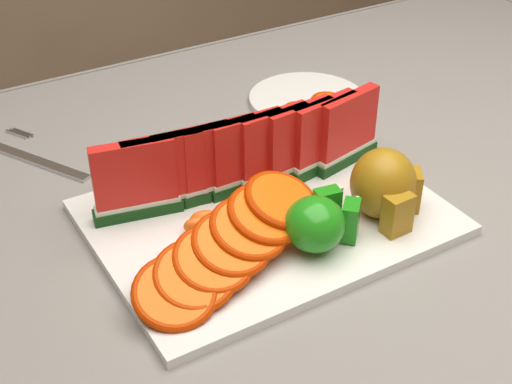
{
  "coord_description": "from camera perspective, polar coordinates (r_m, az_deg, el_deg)",
  "views": [
    {
      "loc": [
        -0.44,
        -0.58,
        1.27
      ],
      "look_at": [
        -0.1,
        -0.01,
        0.81
      ],
      "focal_mm": 50.0,
      "sensor_mm": 36.0,
      "label": 1
    }
  ],
  "objects": [
    {
      "name": "orange_fan_back",
      "position": [
        0.94,
        -0.85,
        4.17
      ],
      "size": [
        0.37,
        0.1,
        0.05
      ],
      "color": "#D55907",
      "rests_on": "platter"
    },
    {
      "name": "pear_cluster",
      "position": [
        0.84,
        10.33,
        0.5
      ],
      "size": [
        0.1,
        0.1,
        0.09
      ],
      "color": "#B38819",
      "rests_on": "platter"
    },
    {
      "name": "platter",
      "position": [
        0.85,
        0.88,
        -2.03
      ],
      "size": [
        0.4,
        0.3,
        0.01
      ],
      "color": "silver",
      "rests_on": "tablecloth"
    },
    {
      "name": "table",
      "position": [
        0.95,
        4.84,
        -5.89
      ],
      "size": [
        1.4,
        0.9,
        0.75
      ],
      "color": "#4C2A1A",
      "rests_on": "ground"
    },
    {
      "name": "fork",
      "position": [
        1.01,
        -17.16,
        2.57
      ],
      "size": [
        0.1,
        0.19,
        0.0
      ],
      "color": "silver",
      "rests_on": "tablecloth"
    },
    {
      "name": "tangerine_segments",
      "position": [
        0.84,
        -1.06,
        -0.98
      ],
      "size": [
        0.16,
        0.06,
        0.02
      ],
      "color": "orange",
      "rests_on": "platter"
    },
    {
      "name": "tablecloth",
      "position": [
        0.91,
        5.03,
        -2.89
      ],
      "size": [
        1.53,
        1.03,
        0.2
      ],
      "color": "gray",
      "rests_on": "table"
    },
    {
      "name": "apple_cluster",
      "position": [
        0.78,
        5.07,
        -2.42
      ],
      "size": [
        0.1,
        0.09,
        0.06
      ],
      "color": "#26880F",
      "rests_on": "platter"
    },
    {
      "name": "watermelon_row",
      "position": [
        0.86,
        -0.68,
        2.95
      ],
      "size": [
        0.39,
        0.07,
        0.1
      ],
      "color": "#133E0E",
      "rests_on": "platter"
    },
    {
      "name": "side_plate",
      "position": [
        1.11,
        4.12,
        7.39
      ],
      "size": [
        0.22,
        0.22,
        0.01
      ],
      "color": "silver",
      "rests_on": "tablecloth"
    },
    {
      "name": "orange_fan_front",
      "position": [
        0.75,
        -1.98,
        -4.14
      ],
      "size": [
        0.27,
        0.16,
        0.07
      ],
      "color": "#D55907",
      "rests_on": "platter"
    }
  ]
}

